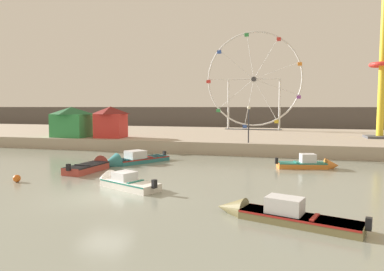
% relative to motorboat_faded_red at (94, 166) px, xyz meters
% --- Properties ---
extents(ground_plane, '(240.00, 240.00, 0.00)m').
position_rel_motorboat_faded_red_xyz_m(ground_plane, '(4.43, -6.32, -0.27)').
color(ground_plane, gray).
extents(quay_promenade, '(110.00, 24.26, 1.16)m').
position_rel_motorboat_faded_red_xyz_m(quay_promenade, '(4.43, 21.80, 0.31)').
color(quay_promenade, tan).
rests_on(quay_promenade, ground_plane).
extents(distant_town_skyline, '(140.00, 3.00, 4.40)m').
position_rel_motorboat_faded_red_xyz_m(distant_town_skyline, '(4.43, 47.65, 1.93)').
color(distant_town_skyline, '#564C47').
rests_on(distant_town_skyline, ground_plane).
extents(motorboat_faded_red, '(1.73, 4.65, 1.32)m').
position_rel_motorboat_faded_red_xyz_m(motorboat_faded_red, '(0.00, 0.00, 0.00)').
color(motorboat_faded_red, '#B24238').
rests_on(motorboat_faded_red, ground_plane).
extents(motorboat_orange_hull, '(4.61, 2.03, 1.37)m').
position_rel_motorboat_faded_red_xyz_m(motorboat_orange_hull, '(14.98, 4.78, 0.04)').
color(motorboat_orange_hull, orange).
rests_on(motorboat_orange_hull, ground_plane).
extents(motorboat_teal_painted, '(4.33, 5.76, 1.56)m').
position_rel_motorboat_faded_red_xyz_m(motorboat_teal_painted, '(1.27, 3.05, 0.00)').
color(motorboat_teal_painted, teal).
rests_on(motorboat_teal_painted, ground_plane).
extents(motorboat_white_red_stripe, '(4.69, 3.03, 1.30)m').
position_rel_motorboat_faded_red_xyz_m(motorboat_white_red_stripe, '(4.23, -4.23, 0.01)').
color(motorboat_white_red_stripe, silver).
rests_on(motorboat_white_red_stripe, ground_plane).
extents(motorboat_olive_wood, '(5.89, 2.77, 1.35)m').
position_rel_motorboat_faded_red_xyz_m(motorboat_olive_wood, '(12.82, -8.03, 0.01)').
color(motorboat_olive_wood, olive).
rests_on(motorboat_olive_wood, ground_plane).
extents(ferris_wheel_white_frame, '(13.72, 1.20, 14.04)m').
position_rel_motorboat_faded_red_xyz_m(ferris_wheel_white_frame, '(8.38, 29.47, 7.94)').
color(ferris_wheel_white_frame, silver).
rests_on(ferris_wheel_white_frame, quay_promenade).
extents(drop_tower_yellow_tower, '(2.80, 2.80, 15.80)m').
position_rel_motorboat_faded_red_xyz_m(drop_tower_yellow_tower, '(22.66, 19.10, 7.82)').
color(drop_tower_yellow_tower, gold).
rests_on(drop_tower_yellow_tower, quay_promenade).
extents(carnival_booth_red_striped, '(3.40, 3.04, 3.34)m').
position_rel_motorboat_faded_red_xyz_m(carnival_booth_red_striped, '(-5.11, 12.09, 2.62)').
color(carnival_booth_red_striped, red).
rests_on(carnival_booth_red_striped, quay_promenade).
extents(carnival_booth_green_kiosk, '(4.33, 3.14, 3.29)m').
position_rel_motorboat_faded_red_xyz_m(carnival_booth_green_kiosk, '(-9.56, 11.56, 2.60)').
color(carnival_booth_green_kiosk, '#33934C').
rests_on(carnival_booth_green_kiosk, quay_promenade).
extents(promenade_lamp_near, '(0.32, 0.32, 3.38)m').
position_rel_motorboat_faded_red_xyz_m(promenade_lamp_near, '(9.77, 10.52, 3.14)').
color(promenade_lamp_near, '#2D2D33').
rests_on(promenade_lamp_near, quay_promenade).
extents(mooring_buoy_orange, '(0.44, 0.44, 0.44)m').
position_rel_motorboat_faded_red_xyz_m(mooring_buoy_orange, '(-2.23, -4.84, -0.05)').
color(mooring_buoy_orange, orange).
rests_on(mooring_buoy_orange, ground_plane).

